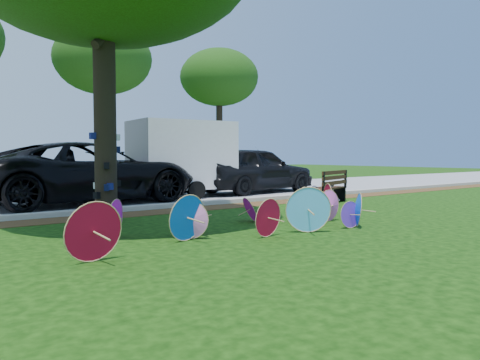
{
  "coord_description": "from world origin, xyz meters",
  "views": [
    {
      "loc": [
        -5.7,
        -6.11,
        1.45
      ],
      "look_at": [
        0.5,
        2.0,
        0.9
      ],
      "focal_mm": 35.0,
      "sensor_mm": 36.0,
      "label": 1
    }
  ],
  "objects_px": {
    "dark_pickup": "(254,170)",
    "black_van": "(89,173)",
    "parasol_pile": "(260,212)",
    "park_bench": "(325,187)",
    "person_right": "(331,183)",
    "person_left": "(315,186)",
    "cargo_trailer": "(182,155)"
  },
  "relations": [
    {
      "from": "dark_pickup",
      "to": "black_van",
      "type": "bearing_deg",
      "value": 85.59
    },
    {
      "from": "parasol_pile",
      "to": "black_van",
      "type": "distance_m",
      "value": 7.09
    },
    {
      "from": "black_van",
      "to": "dark_pickup",
      "type": "xyz_separation_m",
      "value": [
        6.37,
        0.07,
        -0.03
      ]
    },
    {
      "from": "park_bench",
      "to": "person_right",
      "type": "bearing_deg",
      "value": -10.6
    },
    {
      "from": "black_van",
      "to": "dark_pickup",
      "type": "relative_size",
      "value": 1.27
    },
    {
      "from": "person_right",
      "to": "person_left",
      "type": "bearing_deg",
      "value": -165.92
    },
    {
      "from": "parasol_pile",
      "to": "dark_pickup",
      "type": "relative_size",
      "value": 1.3
    },
    {
      "from": "cargo_trailer",
      "to": "park_bench",
      "type": "xyz_separation_m",
      "value": [
        2.27,
        -4.45,
        -0.96
      ]
    },
    {
      "from": "park_bench",
      "to": "person_left",
      "type": "distance_m",
      "value": 0.36
    },
    {
      "from": "black_van",
      "to": "person_right",
      "type": "xyz_separation_m",
      "value": [
        5.95,
        -4.18,
        -0.3
      ]
    },
    {
      "from": "black_van",
      "to": "park_bench",
      "type": "relative_size",
      "value": 3.5
    },
    {
      "from": "parasol_pile",
      "to": "cargo_trailer",
      "type": "height_order",
      "value": "cargo_trailer"
    },
    {
      "from": "parasol_pile",
      "to": "park_bench",
      "type": "bearing_deg",
      "value": 29.95
    },
    {
      "from": "black_van",
      "to": "cargo_trailer",
      "type": "relative_size",
      "value": 1.99
    },
    {
      "from": "black_van",
      "to": "person_right",
      "type": "height_order",
      "value": "black_van"
    },
    {
      "from": "black_van",
      "to": "person_left",
      "type": "relative_size",
      "value": 6.22
    },
    {
      "from": "park_bench",
      "to": "parasol_pile",
      "type": "bearing_deg",
      "value": -168.78
    },
    {
      "from": "dark_pickup",
      "to": "park_bench",
      "type": "relative_size",
      "value": 2.76
    },
    {
      "from": "black_van",
      "to": "park_bench",
      "type": "distance_m",
      "value": 7.03
    },
    {
      "from": "black_van",
      "to": "person_right",
      "type": "relative_size",
      "value": 5.37
    },
    {
      "from": "park_bench",
      "to": "black_van",
      "type": "bearing_deg",
      "value": 124.18
    },
    {
      "from": "cargo_trailer",
      "to": "person_left",
      "type": "relative_size",
      "value": 3.12
    },
    {
      "from": "person_left",
      "to": "person_right",
      "type": "relative_size",
      "value": 0.86
    },
    {
      "from": "black_van",
      "to": "cargo_trailer",
      "type": "distance_m",
      "value": 3.38
    },
    {
      "from": "person_right",
      "to": "cargo_trailer",
      "type": "bearing_deg",
      "value": 134.88
    },
    {
      "from": "black_van",
      "to": "dark_pickup",
      "type": "bearing_deg",
      "value": -93.29
    },
    {
      "from": "parasol_pile",
      "to": "person_right",
      "type": "relative_size",
      "value": 5.5
    },
    {
      "from": "cargo_trailer",
      "to": "black_van",
      "type": "bearing_deg",
      "value": -171.42
    },
    {
      "from": "park_bench",
      "to": "person_right",
      "type": "xyz_separation_m",
      "value": [
        0.35,
        0.05,
        0.12
      ]
    },
    {
      "from": "dark_pickup",
      "to": "park_bench",
      "type": "height_order",
      "value": "dark_pickup"
    },
    {
      "from": "parasol_pile",
      "to": "park_bench",
      "type": "height_order",
      "value": "park_bench"
    },
    {
      "from": "black_van",
      "to": "park_bench",
      "type": "xyz_separation_m",
      "value": [
        5.6,
        -4.23,
        -0.42
      ]
    }
  ]
}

